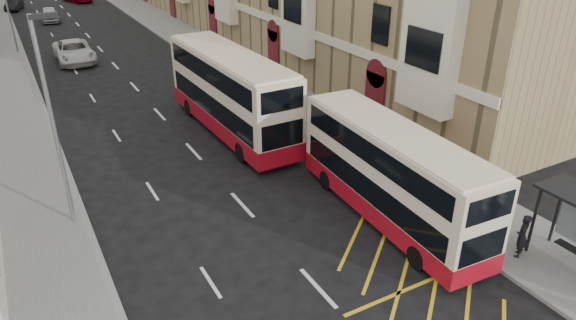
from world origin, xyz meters
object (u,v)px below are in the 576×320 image
double_decker_rear (231,93)px  pedestrian_far (455,206)px  car_silver (50,15)px  car_dark (14,5)px  white_van (74,52)px  street_lamp_near (52,114)px  double_decker_front (391,174)px  pedestrian_near (522,236)px

double_decker_rear → pedestrian_far: size_ratio=6.52×
car_silver → car_dark: size_ratio=1.09×
pedestrian_far → car_silver: (-8.72, 50.36, -0.26)m
double_decker_rear → white_van: (-5.29, 19.42, -1.46)m
white_van → car_dark: white_van is taller
street_lamp_near → car_dark: bearing=88.7°
double_decker_front → double_decker_rear: double_decker_rear is taller
double_decker_front → car_dark: bearing=102.6°
pedestrian_far → double_decker_rear: bearing=-74.7°
white_van → car_silver: (0.25, 18.05, -0.07)m
double_decker_rear → car_silver: (-5.04, 37.47, -1.53)m
double_decker_rear → pedestrian_far: (3.68, -12.89, -1.27)m
pedestrian_far → double_decker_front: bearing=-47.1°
double_decker_rear → pedestrian_near: size_ratio=6.78×
double_decker_rear → car_dark: (-7.97, 46.82, -1.61)m
pedestrian_near → white_van: bearing=-104.5°
pedestrian_far → car_dark: 60.84m
pedestrian_near → double_decker_rear: bearing=-104.3°
car_dark → white_van: bearing=-68.6°
street_lamp_near → car_dark: size_ratio=1.98×
double_decker_rear → pedestrian_near: 16.10m
street_lamp_near → car_dark: (1.15, 52.15, -3.97)m
street_lamp_near → car_dark: 52.31m
car_dark → double_decker_rear: bearing=-64.5°
pedestrian_far → white_van: pedestrian_far is taller
street_lamp_near → white_van: (3.83, 24.74, -3.81)m
street_lamp_near → pedestrian_near: (13.40, -10.14, -3.65)m
double_decker_front → white_van: 31.33m
pedestrian_near → car_silver: pedestrian_near is taller
double_decker_front → pedestrian_near: size_ratio=5.91×
car_dark → double_decker_front: bearing=-64.5°
car_dark → pedestrian_far: bearing=-63.1°
pedestrian_far → white_van: 33.53m
double_decker_front → pedestrian_near: 5.10m
double_decker_front → pedestrian_far: 2.71m
white_van → car_dark: 27.54m
double_decker_rear → car_silver: 37.84m
pedestrian_far → white_van: bearing=-75.1°
pedestrian_far → car_silver: size_ratio=0.39×
pedestrian_far → car_dark: pedestrian_far is taller
street_lamp_near → pedestrian_far: street_lamp_near is taller
double_decker_rear → pedestrian_far: double_decker_rear is taller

